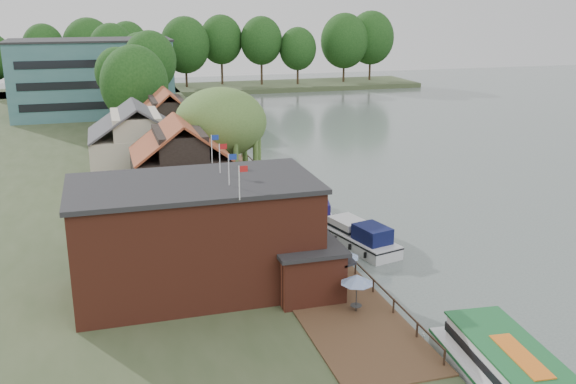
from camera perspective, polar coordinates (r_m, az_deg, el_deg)
ground at (r=48.68m, az=10.90°, el=-6.70°), size 260.00×260.00×0.00m
land_bank at (r=77.29m, az=-22.45°, el=1.46°), size 50.00×140.00×1.00m
quay_deck at (r=54.29m, az=-1.43°, el=-2.72°), size 6.00×50.00×0.10m
quay_rail at (r=55.31m, az=1.13°, el=-1.86°), size 0.20×49.00×1.00m
pub at (r=41.72m, az=-5.53°, el=-3.60°), size 20.00×11.00×7.30m
hotel_block at (r=110.17m, az=-16.97°, el=9.70°), size 25.40×12.40×12.30m
cottage_a at (r=55.60m, az=-9.53°, el=2.04°), size 8.60×7.60×8.50m
cottage_b at (r=65.07m, az=-13.27°, el=3.94°), size 9.60×8.60×8.50m
cottage_c at (r=74.16m, az=-10.62°, el=5.62°), size 7.60×7.60×8.50m
willow at (r=60.84m, az=-5.95°, el=4.37°), size 8.60×8.60×10.43m
umbrella_0 at (r=38.95m, az=6.11°, el=-8.92°), size 2.01×2.01×2.38m
umbrella_1 at (r=42.56m, az=4.77°, el=-6.59°), size 2.32×2.32×2.38m
umbrella_2 at (r=43.33m, az=2.40°, el=-6.11°), size 1.97×1.97×2.38m
umbrella_3 at (r=46.25m, az=2.48°, el=-4.61°), size 2.38×2.38×2.38m
umbrella_4 at (r=49.58m, az=0.14°, el=-3.11°), size 2.30×2.30×2.38m
umbrella_5 at (r=51.97m, az=-0.04°, el=-2.17°), size 2.34×2.34×2.38m
umbrella_6 at (r=55.27m, az=-0.38°, el=-1.01°), size 1.97×1.97×2.38m
cruiser_0 at (r=51.87m, az=6.29°, el=-3.66°), size 5.22×9.86×2.26m
cruiser_1 at (r=57.91m, az=2.37°, el=-1.38°), size 5.13×10.01×2.31m
cruiser_2 at (r=67.68m, az=-0.89°, el=1.44°), size 5.36×11.21×2.64m
swan at (r=38.53m, az=11.87°, el=-12.97°), size 0.44×0.44×0.44m
bank_tree_0 at (r=83.19m, az=-13.42°, el=8.19°), size 8.39×8.39×12.97m
bank_tree_1 at (r=92.32m, az=-14.80°, el=8.62°), size 6.08×6.08×12.15m
bank_tree_2 at (r=97.89m, az=-12.08°, el=9.79°), size 7.70×7.70×14.06m
bank_tree_3 at (r=118.98m, az=-12.95°, el=10.60°), size 6.97×6.97×12.87m
bank_tree_4 at (r=126.36m, az=-15.30°, el=11.08°), size 8.39×8.39×14.26m
bank_tree_5 at (r=133.19m, az=-12.90°, el=10.73°), size 6.56×6.56×10.73m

